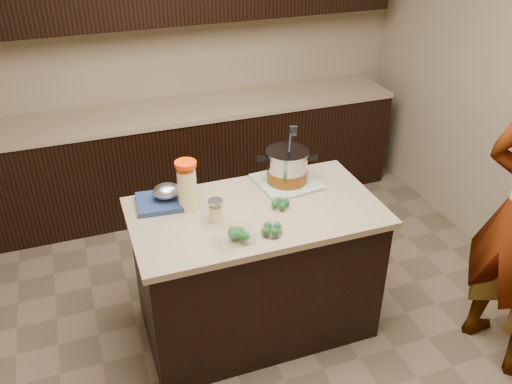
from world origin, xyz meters
TOP-DOWN VIEW (x-y plane):
  - ground_plane at (0.00, 0.00)m, footprint 4.00×4.00m
  - room_shell at (0.00, 0.00)m, footprint 4.04×4.04m
  - back_cabinets at (0.00, 1.74)m, footprint 3.60×0.63m
  - island at (0.00, 0.00)m, footprint 1.46×0.81m
  - dish_towel at (0.29, 0.23)m, footprint 0.40×0.40m
  - stock_pot at (0.29, 0.22)m, footprint 0.36×0.34m
  - lemonade_pitcher at (-0.36, 0.15)m, footprint 0.16×0.16m
  - mason_jar at (-0.25, -0.03)m, footprint 0.11×0.11m
  - broccoli_tub_left at (0.14, -0.03)m, footprint 0.15×0.15m
  - broccoli_tub_right at (-0.00, -0.26)m, footprint 0.13×0.13m
  - broccoli_tub_rect at (-0.21, -0.25)m, footprint 0.21×0.16m
  - blue_tray at (-0.48, 0.24)m, footprint 0.34×0.28m

SIDE VIEW (x-z plane):
  - ground_plane at x=0.00m, z-range 0.00..0.00m
  - island at x=0.00m, z-range 0.00..0.90m
  - dish_towel at x=0.29m, z-range 0.90..0.92m
  - broccoli_tub_left at x=0.14m, z-range 0.90..0.95m
  - broccoli_tub_right at x=0.00m, z-range 0.90..0.95m
  - broccoli_tub_rect at x=-0.21m, z-range 0.90..0.97m
  - back_cabinets at x=0.00m, z-range -0.22..2.10m
  - blue_tray at x=-0.48m, z-range 0.88..1.00m
  - mason_jar at x=-0.25m, z-range 0.89..1.04m
  - stock_pot at x=0.29m, z-range 0.82..1.20m
  - lemonade_pitcher at x=-0.36m, z-range 0.89..1.19m
  - room_shell at x=0.00m, z-range 0.35..3.07m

